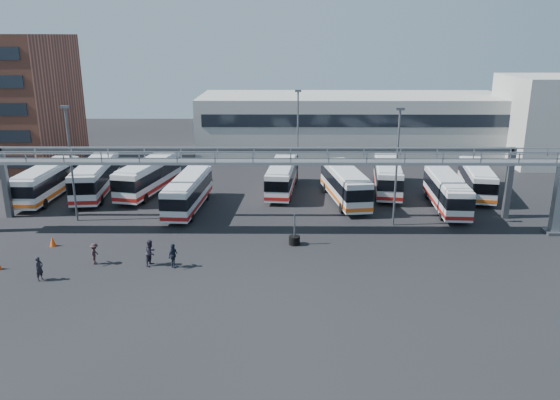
{
  "coord_description": "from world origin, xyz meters",
  "views": [
    {
      "loc": [
        2.4,
        -38.0,
        15.89
      ],
      "look_at": [
        2.13,
        6.0,
        2.56
      ],
      "focal_mm": 35.0,
      "sensor_mm": 36.0,
      "label": 1
    }
  ],
  "objects_px": {
    "bus_6": "(345,183)",
    "pedestrian_b": "(151,253)",
    "light_pole_left": "(70,158)",
    "cone_right": "(52,241)",
    "bus_3": "(188,192)",
    "tire_stack": "(294,239)",
    "bus_5": "(282,176)",
    "bus_7": "(387,175)",
    "bus_2": "(149,175)",
    "pedestrian_a": "(39,269)",
    "light_pole_mid": "(397,161)",
    "pedestrian_d": "(173,256)",
    "bus_9": "(477,179)",
    "bus_1": "(96,177)",
    "bus_0": "(47,181)",
    "light_pole_back": "(298,131)",
    "pedestrian_c": "(95,254)",
    "bus_8": "(447,191)"
  },
  "relations": [
    {
      "from": "bus_0",
      "to": "bus_2",
      "type": "bearing_deg",
      "value": 12.83
    },
    {
      "from": "bus_3",
      "to": "tire_stack",
      "type": "height_order",
      "value": "bus_3"
    },
    {
      "from": "light_pole_back",
      "to": "bus_6",
      "type": "distance_m",
      "value": 9.97
    },
    {
      "from": "bus_5",
      "to": "bus_6",
      "type": "relative_size",
      "value": 0.94
    },
    {
      "from": "bus_2",
      "to": "pedestrian_d",
      "type": "bearing_deg",
      "value": -60.4
    },
    {
      "from": "bus_3",
      "to": "pedestrian_d",
      "type": "distance_m",
      "value": 13.47
    },
    {
      "from": "light_pole_back",
      "to": "pedestrian_c",
      "type": "height_order",
      "value": "light_pole_back"
    },
    {
      "from": "bus_3",
      "to": "pedestrian_d",
      "type": "height_order",
      "value": "bus_3"
    },
    {
      "from": "bus_6",
      "to": "bus_7",
      "type": "distance_m",
      "value": 6.0
    },
    {
      "from": "bus_3",
      "to": "bus_9",
      "type": "relative_size",
      "value": 1.02
    },
    {
      "from": "bus_2",
      "to": "bus_3",
      "type": "height_order",
      "value": "bus_2"
    },
    {
      "from": "light_pole_back",
      "to": "bus_9",
      "type": "height_order",
      "value": "light_pole_back"
    },
    {
      "from": "light_pole_left",
      "to": "bus_2",
      "type": "xyz_separation_m",
      "value": [
        4.41,
        8.94,
        -3.83
      ]
    },
    {
      "from": "bus_1",
      "to": "pedestrian_c",
      "type": "bearing_deg",
      "value": -77.52
    },
    {
      "from": "bus_6",
      "to": "bus_1",
      "type": "bearing_deg",
      "value": 167.15
    },
    {
      "from": "bus_5",
      "to": "bus_7",
      "type": "height_order",
      "value": "bus_7"
    },
    {
      "from": "pedestrian_c",
      "to": "cone_right",
      "type": "height_order",
      "value": "pedestrian_c"
    },
    {
      "from": "light_pole_mid",
      "to": "bus_7",
      "type": "relative_size",
      "value": 0.92
    },
    {
      "from": "bus_0",
      "to": "tire_stack",
      "type": "xyz_separation_m",
      "value": [
        24.7,
        -12.62,
        -1.43
      ]
    },
    {
      "from": "bus_0",
      "to": "tire_stack",
      "type": "relative_size",
      "value": 4.38
    },
    {
      "from": "bus_7",
      "to": "bus_9",
      "type": "distance_m",
      "value": 9.05
    },
    {
      "from": "bus_2",
      "to": "pedestrian_b",
      "type": "relative_size",
      "value": 6.05
    },
    {
      "from": "light_pole_back",
      "to": "bus_0",
      "type": "relative_size",
      "value": 0.92
    },
    {
      "from": "cone_right",
      "to": "tire_stack",
      "type": "xyz_separation_m",
      "value": [
        18.99,
        0.47,
        0.03
      ]
    },
    {
      "from": "bus_8",
      "to": "light_pole_left",
      "type": "bearing_deg",
      "value": -170.62
    },
    {
      "from": "light_pole_left",
      "to": "bus_1",
      "type": "height_order",
      "value": "light_pole_left"
    },
    {
      "from": "cone_right",
      "to": "tire_stack",
      "type": "bearing_deg",
      "value": 1.41
    },
    {
      "from": "bus_1",
      "to": "light_pole_back",
      "type": "bearing_deg",
      "value": 10.39
    },
    {
      "from": "bus_0",
      "to": "pedestrian_d",
      "type": "distance_m",
      "value": 23.41
    },
    {
      "from": "bus_1",
      "to": "bus_7",
      "type": "bearing_deg",
      "value": -2.67
    },
    {
      "from": "bus_6",
      "to": "cone_right",
      "type": "bearing_deg",
      "value": -161.31
    },
    {
      "from": "bus_2",
      "to": "bus_9",
      "type": "height_order",
      "value": "bus_2"
    },
    {
      "from": "light_pole_left",
      "to": "bus_3",
      "type": "height_order",
      "value": "light_pole_left"
    },
    {
      "from": "bus_1",
      "to": "bus_8",
      "type": "relative_size",
      "value": 1.11
    },
    {
      "from": "bus_2",
      "to": "bus_3",
      "type": "xyz_separation_m",
      "value": [
        5.03,
        -5.69,
        -0.12
      ]
    },
    {
      "from": "bus_2",
      "to": "tire_stack",
      "type": "bearing_deg",
      "value": -32.82
    },
    {
      "from": "cone_right",
      "to": "tire_stack",
      "type": "distance_m",
      "value": 19.0
    },
    {
      "from": "pedestrian_a",
      "to": "tire_stack",
      "type": "bearing_deg",
      "value": -49.99
    },
    {
      "from": "bus_6",
      "to": "bus_9",
      "type": "distance_m",
      "value": 14.07
    },
    {
      "from": "pedestrian_c",
      "to": "tire_stack",
      "type": "relative_size",
      "value": 0.63
    },
    {
      "from": "light_pole_left",
      "to": "cone_right",
      "type": "relative_size",
      "value": 12.8
    },
    {
      "from": "pedestrian_a",
      "to": "pedestrian_b",
      "type": "xyz_separation_m",
      "value": [
        6.91,
        2.59,
        0.1
      ]
    },
    {
      "from": "light_pole_mid",
      "to": "bus_9",
      "type": "bearing_deg",
      "value": 42.58
    },
    {
      "from": "light_pole_left",
      "to": "cone_right",
      "type": "distance_m",
      "value": 8.14
    },
    {
      "from": "bus_0",
      "to": "pedestrian_c",
      "type": "distance_m",
      "value": 19.48
    },
    {
      "from": "light_pole_mid",
      "to": "bus_6",
      "type": "xyz_separation_m",
      "value": [
        -3.51,
        6.98,
        -3.86
      ]
    },
    {
      "from": "bus_0",
      "to": "bus_5",
      "type": "height_order",
      "value": "bus_0"
    },
    {
      "from": "light_pole_left",
      "to": "bus_2",
      "type": "height_order",
      "value": "light_pole_left"
    },
    {
      "from": "bus_6",
      "to": "pedestrian_b",
      "type": "height_order",
      "value": "bus_6"
    },
    {
      "from": "bus_1",
      "to": "bus_6",
      "type": "distance_m",
      "value": 25.45
    }
  ]
}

